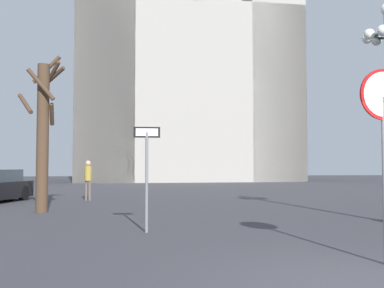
{
  "coord_description": "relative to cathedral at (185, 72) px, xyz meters",
  "views": [
    {
      "loc": [
        -2.99,
        -5.36,
        1.52
      ],
      "look_at": [
        0.95,
        20.44,
        2.77
      ],
      "focal_mm": 41.95,
      "sensor_mm": 36.0,
      "label": 1
    }
  ],
  "objects": [
    {
      "name": "one_way_arrow_sign",
      "position": [
        -5.66,
        -34.66,
        -9.51
      ],
      "size": [
        0.61,
        0.07,
        2.41
      ],
      "color": "slate",
      "rests_on": "ground"
    },
    {
      "name": "pedestrian_walking",
      "position": [
        -7.71,
        -24.93,
        -9.96
      ],
      "size": [
        0.32,
        0.32,
        1.74
      ],
      "color": "#594C47",
      "rests_on": "ground"
    },
    {
      "name": "ground_plane",
      "position": [
        -3.19,
        -39.6,
        -11.02
      ],
      "size": [
        120.0,
        120.0,
        0.0
      ],
      "primitive_type": "plane",
      "color": "#38383D"
    },
    {
      "name": "bare_tree",
      "position": [
        -8.8,
        -29.78,
        -8.35
      ],
      "size": [
        1.56,
        1.55,
        5.26
      ],
      "color": "#473323",
      "rests_on": "ground"
    },
    {
      "name": "stop_sign",
      "position": [
        -2.17,
        -38.53,
        -8.88
      ],
      "size": [
        0.81,
        0.1,
        3.03
      ],
      "color": "slate",
      "rests_on": "ground"
    },
    {
      "name": "cathedral",
      "position": [
        0.0,
        0.0,
        0.0
      ],
      "size": [
        21.71,
        14.61,
        34.11
      ],
      "color": "gray",
      "rests_on": "ground"
    }
  ]
}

